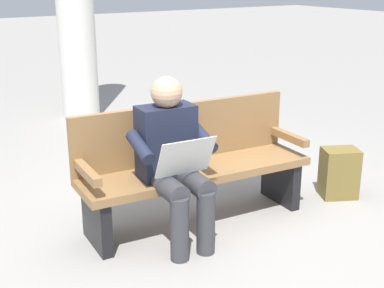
% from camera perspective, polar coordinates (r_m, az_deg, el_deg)
% --- Properties ---
extents(ground_plane, '(40.00, 40.00, 0.00)m').
position_cam_1_polar(ground_plane, '(4.19, 0.49, -8.28)').
color(ground_plane, gray).
extents(bench_near, '(1.83, 0.62, 0.90)m').
position_cam_1_polar(bench_near, '(4.06, 0.02, -2.08)').
color(bench_near, olive).
rests_on(bench_near, ground).
extents(person_seated, '(0.59, 0.60, 1.18)m').
position_cam_1_polar(person_seated, '(3.69, -2.02, -1.40)').
color(person_seated, '#1E2338').
rests_on(person_seated, ground).
extents(backpack, '(0.36, 0.35, 0.43)m').
position_cam_1_polar(backpack, '(4.73, 15.46, -3.02)').
color(backpack, brown).
rests_on(backpack, ground).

